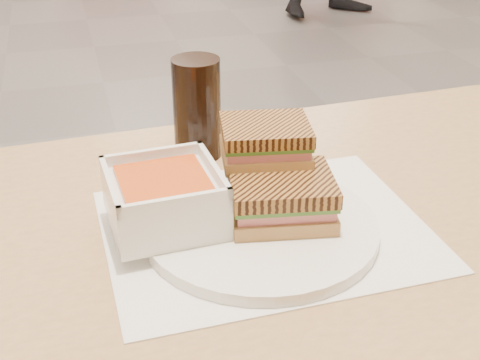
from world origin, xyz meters
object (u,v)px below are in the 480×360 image
object	(u,v)px
cola_glass	(197,108)
main_table	(277,304)
soup_bowl	(165,200)
panini_lower	(281,197)
plate	(261,227)

from	to	relation	value
cola_glass	main_table	bearing A→B (deg)	-77.50
soup_bowl	cola_glass	distance (m)	0.22
soup_bowl	panini_lower	xyz separation A→B (m)	(0.14, -0.03, -0.00)
main_table	soup_bowl	size ratio (longest dim) A/B	9.04
main_table	cola_glass	bearing A→B (deg)	102.50
plate	soup_bowl	world-z (taller)	soup_bowl
main_table	soup_bowl	world-z (taller)	soup_bowl
panini_lower	cola_glass	xyz separation A→B (m)	(-0.05, 0.23, 0.03)
soup_bowl	panini_lower	world-z (taller)	soup_bowl
plate	soup_bowl	distance (m)	0.12
soup_bowl	panini_lower	bearing A→B (deg)	-10.58
soup_bowl	panini_lower	size ratio (longest dim) A/B	0.99
panini_lower	cola_glass	world-z (taller)	cola_glass
main_table	plate	world-z (taller)	plate
plate	panini_lower	bearing A→B (deg)	10.13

